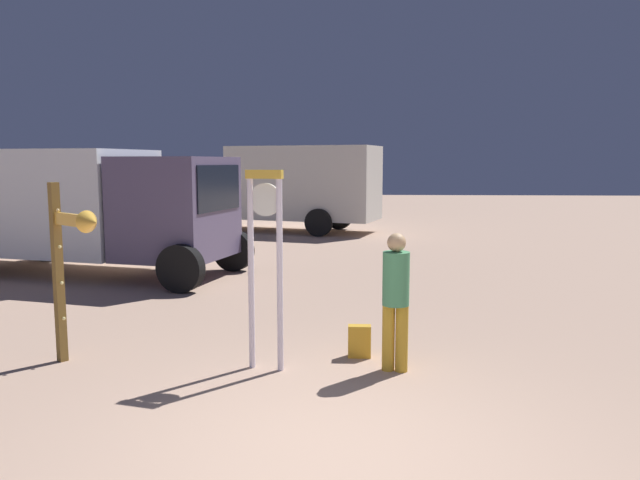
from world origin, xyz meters
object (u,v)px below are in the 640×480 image
standing_clock (265,250)px  person_near_clock (396,295)px  backpack (359,341)px  box_truck_far (281,185)px  box_truck_near (72,204)px  arrow_sign (71,250)px

standing_clock → person_near_clock: (1.49, 0.01, -0.50)m
backpack → person_near_clock: bearing=-50.4°
box_truck_far → box_truck_near: bearing=-112.9°
person_near_clock → backpack: 0.94m
backpack → box_truck_near: size_ratio=0.05×
backpack → box_truck_far: 14.16m
backpack → box_truck_near: 8.32m
person_near_clock → backpack: person_near_clock is taller
arrow_sign → box_truck_far: (0.74, 14.41, 0.22)m
standing_clock → arrow_sign: bearing=-178.4°
backpack → box_truck_near: box_truck_near is taller
arrow_sign → standing_clock: bearing=1.6°
arrow_sign → person_near_clock: size_ratio=1.35×
person_near_clock → backpack: bearing=129.6°
person_near_clock → box_truck_near: box_truck_near is taller
standing_clock → box_truck_near: box_truck_near is taller
person_near_clock → standing_clock: bearing=-179.7°
arrow_sign → backpack: (3.33, 0.56, -1.20)m
arrow_sign → person_near_clock: arrow_sign is taller
arrow_sign → person_near_clock: bearing=1.1°
person_near_clock → backpack: size_ratio=4.01×
box_truck_near → standing_clock: bearing=-49.8°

